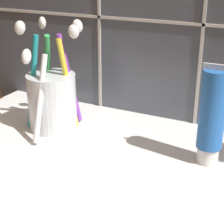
# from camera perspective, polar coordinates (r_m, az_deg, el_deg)

# --- Properties ---
(sink_counter) EXTENTS (0.75, 0.38, 0.02)m
(sink_counter) POSITION_cam_1_polar(r_m,az_deg,el_deg) (0.53, 5.21, -9.75)
(sink_counter) COLOR white
(sink_counter) RESTS_ON ground
(toothbrush_cup) EXTENTS (0.11, 0.15, 0.18)m
(toothbrush_cup) POSITION_cam_1_polar(r_m,az_deg,el_deg) (0.64, -9.12, 2.12)
(toothbrush_cup) COLOR silver
(toothbrush_cup) RESTS_ON sink_counter
(toothpaste_tube) EXTENTS (0.04, 0.04, 0.14)m
(toothpaste_tube) POSITION_cam_1_polar(r_m,az_deg,el_deg) (0.53, 14.98, -0.61)
(toothpaste_tube) COLOR white
(toothpaste_tube) RESTS_ON sink_counter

